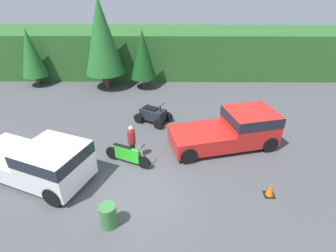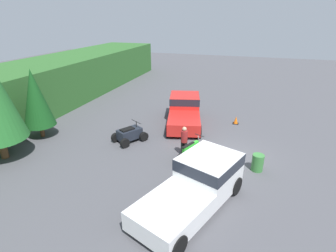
{
  "view_description": "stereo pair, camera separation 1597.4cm",
  "coord_description": "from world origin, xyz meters",
  "px_view_note": "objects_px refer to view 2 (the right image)",
  "views": [
    {
      "loc": [
        1.17,
        -7.8,
        7.48
      ],
      "look_at": [
        1.06,
        3.82,
        0.95
      ],
      "focal_mm": 28.0,
      "sensor_mm": 36.0,
      "label": 1
    },
    {
      "loc": [
        -13.14,
        -0.7,
        7.27
      ],
      "look_at": [
        1.06,
        3.82,
        0.95
      ],
      "focal_mm": 28.0,
      "sensor_mm": 36.0,
      "label": 2
    }
  ],
  "objects_px": {
    "dirt_bike": "(190,151)",
    "rider_person": "(184,140)",
    "quad_atv": "(130,134)",
    "traffic_cone": "(236,120)",
    "steel_barrel": "(258,163)",
    "pickup_truck_second": "(198,182)",
    "pickup_truck_red": "(184,109)"
  },
  "relations": [
    {
      "from": "quad_atv",
      "to": "steel_barrel",
      "type": "distance_m",
      "value": 7.64
    },
    {
      "from": "dirt_bike",
      "to": "quad_atv",
      "type": "relative_size",
      "value": 0.94
    },
    {
      "from": "rider_person",
      "to": "steel_barrel",
      "type": "relative_size",
      "value": 2.0
    },
    {
      "from": "pickup_truck_red",
      "to": "quad_atv",
      "type": "relative_size",
      "value": 2.4
    },
    {
      "from": "pickup_truck_red",
      "to": "traffic_cone",
      "type": "bearing_deg",
      "value": -92.45
    },
    {
      "from": "quad_atv",
      "to": "traffic_cone",
      "type": "height_order",
      "value": "quad_atv"
    },
    {
      "from": "traffic_cone",
      "to": "dirt_bike",
      "type": "bearing_deg",
      "value": 161.23
    },
    {
      "from": "pickup_truck_red",
      "to": "quad_atv",
      "type": "bearing_deg",
      "value": 136.73
    },
    {
      "from": "dirt_bike",
      "to": "quad_atv",
      "type": "xyz_separation_m",
      "value": [
        0.93,
        4.08,
        -0.01
      ]
    },
    {
      "from": "rider_person",
      "to": "steel_barrel",
      "type": "xyz_separation_m",
      "value": [
        -0.32,
        -3.9,
        -0.51
      ]
    },
    {
      "from": "pickup_truck_red",
      "to": "steel_barrel",
      "type": "bearing_deg",
      "value": -149.39
    },
    {
      "from": "dirt_bike",
      "to": "quad_atv",
      "type": "bearing_deg",
      "value": 101.18
    },
    {
      "from": "pickup_truck_second",
      "to": "rider_person",
      "type": "xyz_separation_m",
      "value": [
        3.62,
        1.51,
        0.01
      ]
    },
    {
      "from": "traffic_cone",
      "to": "pickup_truck_red",
      "type": "bearing_deg",
      "value": 101.19
    },
    {
      "from": "pickup_truck_red",
      "to": "rider_person",
      "type": "xyz_separation_m",
      "value": [
        -4.98,
        -1.26,
        0.01
      ]
    },
    {
      "from": "traffic_cone",
      "to": "steel_barrel",
      "type": "relative_size",
      "value": 0.62
    },
    {
      "from": "quad_atv",
      "to": "traffic_cone",
      "type": "relative_size",
      "value": 4.23
    },
    {
      "from": "pickup_truck_red",
      "to": "pickup_truck_second",
      "type": "xyz_separation_m",
      "value": [
        -8.6,
        -2.77,
        0.0
      ]
    },
    {
      "from": "pickup_truck_red",
      "to": "pickup_truck_second",
      "type": "bearing_deg",
      "value": -175.76
    },
    {
      "from": "steel_barrel",
      "to": "pickup_truck_red",
      "type": "bearing_deg",
      "value": 44.25
    },
    {
      "from": "dirt_bike",
      "to": "rider_person",
      "type": "distance_m",
      "value": 0.66
    },
    {
      "from": "pickup_truck_red",
      "to": "pickup_truck_second",
      "type": "height_order",
      "value": "same"
    },
    {
      "from": "pickup_truck_red",
      "to": "dirt_bike",
      "type": "height_order",
      "value": "pickup_truck_red"
    },
    {
      "from": "quad_atv",
      "to": "rider_person",
      "type": "distance_m",
      "value": 3.77
    },
    {
      "from": "pickup_truck_red",
      "to": "traffic_cone",
      "type": "relative_size",
      "value": 10.15
    },
    {
      "from": "pickup_truck_red",
      "to": "rider_person",
      "type": "height_order",
      "value": "pickup_truck_red"
    },
    {
      "from": "quad_atv",
      "to": "steel_barrel",
      "type": "height_order",
      "value": "quad_atv"
    },
    {
      "from": "pickup_truck_second",
      "to": "traffic_cone",
      "type": "relative_size",
      "value": 10.32
    },
    {
      "from": "quad_atv",
      "to": "rider_person",
      "type": "xyz_separation_m",
      "value": [
        -0.75,
        -3.66,
        0.49
      ]
    },
    {
      "from": "rider_person",
      "to": "pickup_truck_second",
      "type": "bearing_deg",
      "value": -144.07
    },
    {
      "from": "rider_person",
      "to": "steel_barrel",
      "type": "bearing_deg",
      "value": -81.5
    },
    {
      "from": "pickup_truck_red",
      "to": "rider_person",
      "type": "distance_m",
      "value": 5.14
    }
  ]
}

